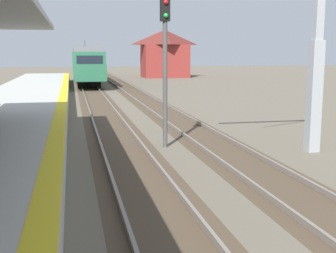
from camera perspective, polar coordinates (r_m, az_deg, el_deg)
The scene contains 6 objects.
track_pair_nearest_platform at distance 19.50m, azimuth -7.19°, elevation -0.33°, with size 2.34×120.00×0.16m.
track_pair_middle at distance 20.08m, azimuth 2.51°, elevation 0.02°, with size 2.34×120.00×0.16m.
approaching_train at distance 49.30m, azimuth -10.42°, elevation 7.96°, with size 2.93×19.60×4.76m.
rail_signal_post at distance 15.53m, azimuth -0.38°, elevation 8.92°, with size 0.32×0.34×5.20m.
catenary_pylon_far_side at distance 15.51m, azimuth 17.61°, elevation 9.99°, with size 5.00×0.40×7.50m.
distant_trackside_house at distance 61.25m, azimuth -0.43°, elevation 9.46°, with size 6.60×5.28×6.40m.
Camera 1 is at (0.24, 0.85, 3.34)m, focal length 47.47 mm.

